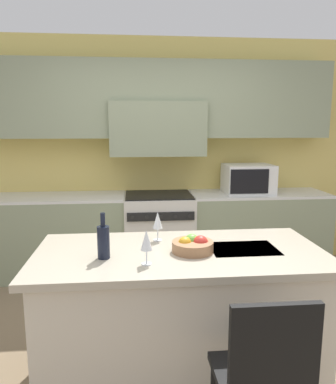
# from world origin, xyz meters

# --- Properties ---
(ground_plane) EXTENTS (10.00, 10.00, 0.00)m
(ground_plane) POSITION_xyz_m (0.00, 0.00, 0.00)
(ground_plane) COLOR #7A664C
(back_cabinetry) EXTENTS (10.00, 0.46, 2.70)m
(back_cabinetry) POSITION_xyz_m (0.00, 1.92, 1.61)
(back_cabinetry) COLOR #DBC166
(back_cabinetry) RESTS_ON ground_plane
(back_counter) EXTENTS (3.95, 0.62, 0.92)m
(back_counter) POSITION_xyz_m (0.00, 1.68, 0.46)
(back_counter) COLOR gray
(back_counter) RESTS_ON ground_plane
(range_stove) EXTENTS (0.78, 0.70, 0.92)m
(range_stove) POSITION_xyz_m (0.00, 1.66, 0.46)
(range_stove) COLOR beige
(range_stove) RESTS_ON ground_plane
(microwave) EXTENTS (0.55, 0.44, 0.33)m
(microwave) POSITION_xyz_m (1.04, 1.68, 1.08)
(microwave) COLOR silver
(microwave) RESTS_ON back_counter
(kitchen_island) EXTENTS (1.89, 0.91, 0.89)m
(kitchen_island) POSITION_xyz_m (0.01, -0.19, 0.45)
(kitchen_island) COLOR beige
(kitchen_island) RESTS_ON ground_plane
(island_chair) EXTENTS (0.42, 0.40, 0.96)m
(island_chair) POSITION_xyz_m (0.30, -1.00, 0.55)
(island_chair) COLOR black
(island_chair) RESTS_ON ground_plane
(wine_bottle) EXTENTS (0.08, 0.08, 0.29)m
(wine_bottle) POSITION_xyz_m (-0.48, -0.29, 0.99)
(wine_bottle) COLOR black
(wine_bottle) RESTS_ON kitchen_island
(wine_glass_near) EXTENTS (0.07, 0.07, 0.21)m
(wine_glass_near) POSITION_xyz_m (-0.22, -0.42, 1.03)
(wine_glass_near) COLOR white
(wine_glass_near) RESTS_ON kitchen_island
(wine_glass_far) EXTENTS (0.07, 0.07, 0.21)m
(wine_glass_far) POSITION_xyz_m (-0.12, 0.04, 1.03)
(wine_glass_far) COLOR white
(wine_glass_far) RESTS_ON kitchen_island
(fruit_bowl) EXTENTS (0.27, 0.27, 0.11)m
(fruit_bowl) POSITION_xyz_m (0.09, -0.22, 0.93)
(fruit_bowl) COLOR #996B47
(fruit_bowl) RESTS_ON kitchen_island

